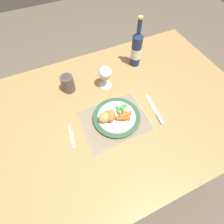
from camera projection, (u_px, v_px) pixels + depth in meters
The scene contains 12 objects.
ground_plane at pixel (109, 159), 1.53m from camera, with size 6.00×6.00×0.00m, color brown.
dining_table at pixel (107, 120), 0.98m from camera, with size 1.56×0.98×0.74m.
placemat at pixel (114, 120), 0.88m from camera, with size 0.33×0.26×0.01m.
dinner_plate at pixel (117, 117), 0.88m from camera, with size 0.24×0.24×0.02m.
breaded_croquettes at pixel (108, 116), 0.85m from camera, with size 0.11×0.09×0.05m.
green_beans_pile at pixel (122, 109), 0.89m from camera, with size 0.07×0.06×0.02m.
glazed_carrots at pixel (124, 116), 0.86m from camera, with size 0.09×0.07×0.02m.
fork at pixel (72, 138), 0.83m from camera, with size 0.03×0.14×0.01m.
table_knife at pixel (156, 112), 0.91m from camera, with size 0.04×0.20×0.01m.
wine_glass at pixel (105, 73), 0.94m from camera, with size 0.07×0.07×0.13m.
bottle at pixel (136, 49), 1.03m from camera, with size 0.06×0.06×0.30m.
drinking_cup at pixel (68, 83), 0.96m from camera, with size 0.07×0.07×0.10m.
Camera 1 is at (-0.18, -0.47, 1.51)m, focal length 28.00 mm.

